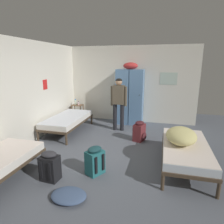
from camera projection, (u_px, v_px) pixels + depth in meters
name	position (u px, v px, depth m)	size (l,w,h in m)	color
ground_plane	(109.00, 155.00, 4.52)	(9.00, 9.00, 0.00)	#565B66
room_backdrop	(80.00, 89.00, 5.68)	(4.48, 5.69, 2.63)	silver
locker_bank	(130.00, 96.00, 6.65)	(0.90, 0.55, 2.07)	#5B84B2
shelf_unit	(78.00, 111.00, 7.19)	(0.38, 0.30, 0.57)	brown
bed_right	(185.00, 149.00, 3.94)	(0.90, 1.90, 0.49)	#473828
bed_left_rear	(68.00, 120.00, 5.94)	(0.90, 1.90, 0.49)	#473828
bedding_heap	(181.00, 136.00, 3.92)	(0.59, 0.79, 0.31)	#D1C67F
person_traveler	(119.00, 100.00, 5.95)	(0.51, 0.20, 1.61)	black
water_bottle	(75.00, 102.00, 7.15)	(0.07, 0.07, 0.20)	silver
lotion_bottle	(79.00, 103.00, 7.06)	(0.05, 0.05, 0.15)	beige
backpack_black	(50.00, 166.00, 3.52)	(0.34, 0.35, 0.55)	black
backpack_teal	(95.00, 161.00, 3.71)	(0.41, 0.40, 0.55)	#23666B
backpack_maroon	(140.00, 132.00, 5.28)	(0.39, 0.38, 0.55)	maroon
clothes_pile_denim	(69.00, 195.00, 3.05)	(0.57, 0.44, 0.11)	#42567A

